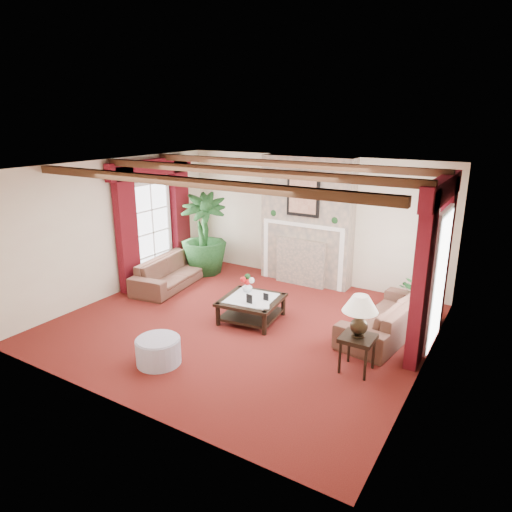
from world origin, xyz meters
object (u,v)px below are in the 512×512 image
Objects in this scene: sofa_right at (387,310)px; potted_palm at (204,251)px; coffee_table at (251,309)px; ottoman at (158,351)px; side_table at (357,354)px; sofa_left at (172,267)px.

potted_palm reaches higher than sofa_right.
coffee_table is 2.00m from ottoman.
potted_palm is 3.88× the size of side_table.
ottoman is (1.89, -3.60, -0.32)m from potted_palm.
sofa_right is 3.71m from ottoman.
potted_palm is 5.01m from side_table.
side_table is 2.86m from ottoman.
potted_palm reaches higher than ottoman.
potted_palm is 3.21× the size of ottoman.
coffee_table is (-2.19, -0.70, -0.21)m from sofa_right.
sofa_right is 2.31m from coffee_table.
sofa_right is 4.57m from potted_palm.
sofa_left reaches higher than ottoman.
ottoman is (-0.38, -1.97, -0.01)m from coffee_table.
ottoman is at bearing -150.61° from sofa_left.
potted_palm is at bearing 117.77° from ottoman.
ottoman is at bearing -107.78° from coffee_table.
sofa_right reaches higher than side_table.
sofa_left is 2.11× the size of coffee_table.
side_table is (4.44, -2.31, -0.24)m from potted_palm.
potted_palm is at bearing 137.62° from coffee_table.
coffee_table is at bearing 162.67° from side_table.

